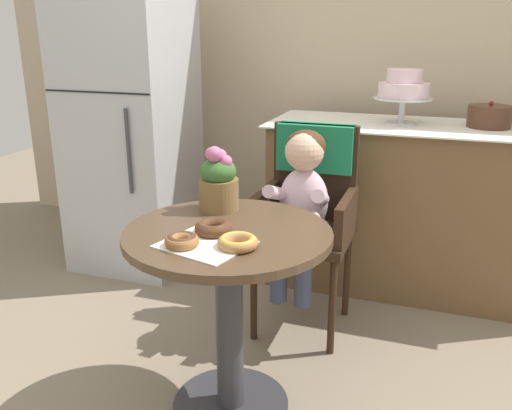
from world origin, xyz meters
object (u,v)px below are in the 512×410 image
Objects in this scene: seated_child at (302,196)px; round_layer_cake at (490,116)px; tiered_cake_stand at (404,89)px; donut_mid at (238,242)px; donut_front at (213,227)px; refrigerator at (130,124)px; wicker_chair at (310,194)px; donut_side at (182,240)px; cafe_table at (229,286)px; flower_vase at (218,181)px.

seated_child is 1.11m from round_layer_cake.
donut_mid is at bearing -104.13° from tiered_cake_stand.
donut_mid is 0.43× the size of tiered_cake_stand.
refrigerator is at bearing 131.53° from donut_front.
wicker_chair is 0.82m from donut_front.
refrigerator is at bearing 132.71° from donut_mid.
donut_front is 0.14m from donut_side.
seated_child is 5.76× the size of donut_front.
cafe_table is 1.67m from round_layer_cake.
donut_front is 0.97× the size of donut_mid.
seated_child is at bearing -135.86° from round_layer_cake.
wicker_chair is 0.90m from donut_mid.
cafe_table is at bearing 57.84° from donut_front.
round_layer_cake is at bearing 7.33° from refrigerator.
wicker_chair is 8.61× the size of donut_side.
round_layer_cake is at bearing 58.08° from donut_side.
seated_child reaches higher than donut_front.
donut_mid is at bearing -47.29° from refrigerator.
donut_mid is (0.09, -0.13, 0.23)m from cafe_table.
flower_vase is 0.15× the size of refrigerator.
wicker_chair is 3.83× the size of flower_vase.
cafe_table is at bearing -99.91° from seated_child.
refrigerator is at bearing -172.40° from tiered_cake_stand.
tiered_cake_stand is (0.53, 1.48, 0.34)m from donut_side.
refrigerator reaches higher than wicker_chair.
cafe_table is 0.75× the size of wicker_chair.
tiered_cake_stand is at bearing 62.86° from flower_vase.
donut_side is at bearing -109.64° from tiered_cake_stand.
donut_front reaches higher than donut_side.
wicker_chair is 0.97m from donut_side.
cafe_table is 1.49m from tiered_cake_stand.
wicker_chair reaches higher than donut_front.
round_layer_cake is at bearing 44.14° from seated_child.
donut_front is 0.15m from donut_mid.
flower_vase is (-0.22, -0.40, 0.15)m from seated_child.
donut_front is 0.07× the size of refrigerator.
refrigerator reaches higher than donut_front.
donut_front is at bearing -122.16° from cafe_table.
flower_vase is at bearing 120.42° from cafe_table.
round_layer_cake reaches higher than donut_side.
refrigerator reaches higher than donut_mid.
donut_mid is 0.61× the size of round_layer_cake.
donut_front is 0.28m from flower_vase.
seated_child reaches higher than wicker_chair.
cafe_table is 1.56m from refrigerator.
donut_front is (-0.14, -0.65, 0.07)m from seated_child.
wicker_chair is 7.33× the size of donut_mid.
flower_vase is 1.52m from round_layer_cake.
seated_child is (0.10, 0.60, 0.17)m from cafe_table.
tiered_cake_stand is at bearing -173.64° from round_layer_cake.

